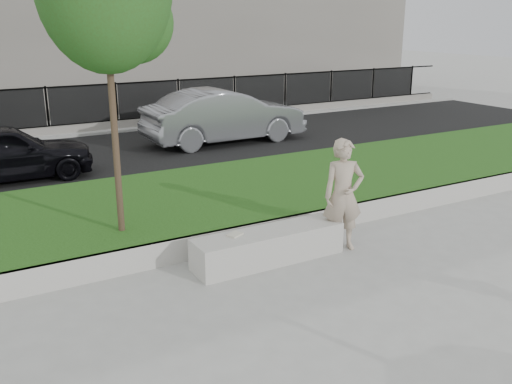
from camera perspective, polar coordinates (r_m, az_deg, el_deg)
ground at (r=8.44m, az=-0.12°, el=-8.50°), size 90.00×90.00×0.00m
grass_bank at (r=10.89m, az=-7.98°, el=-1.54°), size 34.00×4.00×0.40m
grass_kerb at (r=9.20m, az=-3.35°, el=-4.93°), size 34.00×0.08×0.40m
street at (r=15.99m, az=-15.43°, el=3.35°), size 34.00×7.00×0.04m
far_pavement at (r=20.29m, az=-18.75°, el=5.99°), size 34.00×3.00×0.12m
iron_fence at (r=19.25m, az=-18.27°, el=6.94°), size 32.00×0.30×1.50m
stone_bench at (r=8.88m, az=1.27°, el=-5.41°), size 2.44×0.61×0.50m
man at (r=9.24m, az=8.71°, el=-0.31°), size 0.77×0.63×1.83m
book at (r=8.61m, az=-2.14°, el=-4.27°), size 0.28×0.25×0.03m
car_dark at (r=14.20m, az=-23.91°, el=3.63°), size 3.91×1.64×1.32m
car_silver at (r=17.12m, az=-3.18°, el=7.61°), size 4.87×1.76×1.60m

